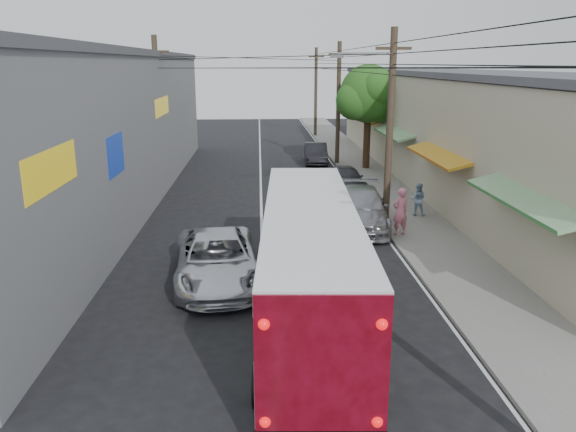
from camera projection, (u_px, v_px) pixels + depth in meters
name	position (u px, v px, depth m)	size (l,w,h in m)	color
ground	(266.00, 419.00, 10.84)	(120.00, 120.00, 0.00)	black
sidewalk	(381.00, 189.00, 30.42)	(3.00, 80.00, 0.12)	slate
building_right	(454.00, 127.00, 31.75)	(7.09, 40.00, 6.25)	#B7B292
building_left	(82.00, 128.00, 26.79)	(7.20, 36.00, 7.25)	slate
utility_poles	(319.00, 113.00, 29.49)	(11.80, 45.28, 8.00)	#473828
street_tree	(370.00, 96.00, 35.01)	(4.40, 4.00, 6.60)	#3F2B19
coach_bus	(309.00, 263.00, 14.60)	(2.97, 11.06, 3.16)	white
jeepney	(217.00, 259.00, 17.43)	(2.54, 5.51, 1.53)	silver
parked_suv	(360.00, 209.00, 23.36)	(2.22, 5.45, 1.58)	gray
parked_car_mid	(346.00, 178.00, 30.16)	(1.57, 3.89, 1.33)	#28282D
parked_car_far	(316.00, 153.00, 38.25)	(1.46, 4.18, 1.38)	black
pedestrian_near	(400.00, 212.00, 21.84)	(0.69, 0.45, 1.88)	pink
pedestrian_far	(418.00, 199.00, 24.75)	(0.70, 0.55, 1.45)	#8CAFCC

